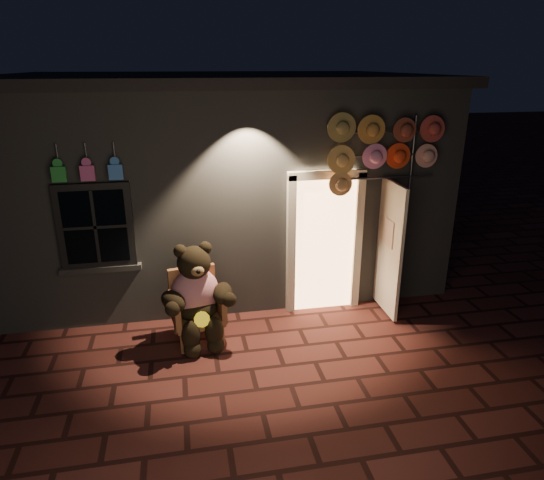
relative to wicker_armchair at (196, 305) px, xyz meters
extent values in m
plane|color=#53241F|center=(0.63, -0.91, -0.50)|extent=(60.00, 60.00, 0.00)
cube|color=slate|center=(0.63, 3.09, 1.15)|extent=(7.00, 5.00, 3.30)
cube|color=black|center=(0.63, 3.09, 2.88)|extent=(7.30, 5.30, 0.16)
cube|color=black|center=(-1.27, 0.55, 1.05)|extent=(1.00, 0.10, 1.20)
cube|color=black|center=(-1.27, 0.52, 1.05)|extent=(0.82, 0.06, 1.02)
cube|color=slate|center=(-1.27, 0.55, 0.42)|extent=(1.10, 0.14, 0.08)
cube|color=#FFB672|center=(1.98, 0.57, 0.55)|extent=(0.92, 0.10, 2.10)
cube|color=beige|center=(1.46, 0.53, 0.55)|extent=(0.12, 0.12, 2.20)
cube|color=beige|center=(2.50, 0.53, 0.55)|extent=(0.12, 0.12, 2.20)
cube|color=beige|center=(1.98, 0.53, 1.63)|extent=(1.16, 0.12, 0.12)
cube|color=beige|center=(2.88, 0.19, 0.55)|extent=(0.05, 0.80, 2.00)
cube|color=green|center=(-1.62, 0.47, 1.80)|extent=(0.18, 0.07, 0.20)
cylinder|color=#59595E|center=(-1.62, 0.53, 2.05)|extent=(0.02, 0.02, 0.25)
cube|color=#C75292|center=(-1.27, 0.47, 1.80)|extent=(0.18, 0.07, 0.20)
cylinder|color=#59595E|center=(-1.27, 0.53, 2.05)|extent=(0.02, 0.02, 0.25)
cube|color=#3874C7|center=(-0.92, 0.47, 1.80)|extent=(0.18, 0.07, 0.20)
cylinder|color=#59595E|center=(-0.92, 0.53, 2.05)|extent=(0.02, 0.02, 0.25)
cube|color=olive|center=(0.01, -0.08, -0.15)|extent=(0.74, 0.70, 0.09)
cube|color=olive|center=(-0.03, 0.20, 0.17)|extent=(0.65, 0.18, 0.65)
cube|color=olive|center=(-0.29, -0.15, 0.03)|extent=(0.17, 0.56, 0.37)
cube|color=olive|center=(0.32, -0.05, 0.03)|extent=(0.17, 0.56, 0.37)
cylinder|color=olive|center=(-0.22, -0.38, -0.35)|extent=(0.05, 0.05, 0.30)
cylinder|color=olive|center=(0.33, -0.29, -0.35)|extent=(0.05, 0.05, 0.30)
cylinder|color=olive|center=(-0.30, 0.13, -0.35)|extent=(0.05, 0.05, 0.30)
cylinder|color=olive|center=(0.24, 0.22, -0.35)|extent=(0.05, 0.05, 0.30)
ellipsoid|color=red|center=(0.00, -0.03, 0.21)|extent=(0.74, 0.63, 0.69)
ellipsoid|color=black|center=(0.01, -0.11, 0.01)|extent=(0.61, 0.55, 0.33)
sphere|color=black|center=(0.01, -0.08, 0.67)|extent=(0.51, 0.51, 0.45)
sphere|color=black|center=(-0.16, -0.08, 0.85)|extent=(0.17, 0.17, 0.17)
sphere|color=black|center=(0.16, -0.02, 0.85)|extent=(0.17, 0.17, 0.17)
ellipsoid|color=olive|center=(0.04, -0.28, 0.63)|extent=(0.19, 0.15, 0.14)
ellipsoid|color=black|center=(-0.29, -0.30, 0.24)|extent=(0.44, 0.52, 0.25)
ellipsoid|color=black|center=(0.36, -0.19, 0.24)|extent=(0.33, 0.49, 0.25)
ellipsoid|color=black|center=(-0.09, -0.42, -0.22)|extent=(0.25, 0.25, 0.43)
ellipsoid|color=black|center=(0.21, -0.37, -0.22)|extent=(0.25, 0.25, 0.43)
sphere|color=black|center=(-0.08, -0.48, -0.40)|extent=(0.23, 0.23, 0.23)
sphere|color=black|center=(0.22, -0.43, -0.40)|extent=(0.23, 0.23, 0.23)
cylinder|color=yellow|center=(0.06, -0.39, -0.01)|extent=(0.23, 0.12, 0.21)
cylinder|color=#59595E|center=(3.24, 0.47, 0.97)|extent=(0.04, 0.04, 2.94)
cylinder|color=#59595E|center=(2.92, 0.45, 2.23)|extent=(1.31, 0.03, 0.03)
cylinder|color=#59595E|center=(2.92, 0.45, 1.90)|extent=(1.31, 0.03, 0.03)
cylinder|color=#59595E|center=(2.92, 0.45, 1.57)|extent=(1.31, 0.03, 0.03)
cylinder|color=olive|center=(2.13, 0.39, 2.28)|extent=(0.37, 0.11, 0.37)
cylinder|color=#BE8439|center=(2.56, 0.36, 2.28)|extent=(0.37, 0.11, 0.37)
cylinder|color=brown|center=(3.00, 0.33, 2.28)|extent=(0.37, 0.11, 0.37)
cylinder|color=#C3433B|center=(3.44, 0.39, 2.28)|extent=(0.37, 0.11, 0.37)
cylinder|color=#E8B15E|center=(2.13, 0.36, 1.90)|extent=(0.37, 0.11, 0.37)
cylinder|color=pink|center=(2.56, 0.33, 1.90)|extent=(0.37, 0.11, 0.37)
cylinder|color=#FF411C|center=(3.00, 0.39, 1.90)|extent=(0.37, 0.11, 0.37)
cylinder|color=#F8AD99|center=(3.44, 0.36, 1.90)|extent=(0.37, 0.11, 0.37)
cylinder|color=#EAAC66|center=(2.13, 0.33, 1.52)|extent=(0.37, 0.11, 0.37)
camera|label=1|loc=(-0.10, -6.05, 3.14)|focal=32.00mm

